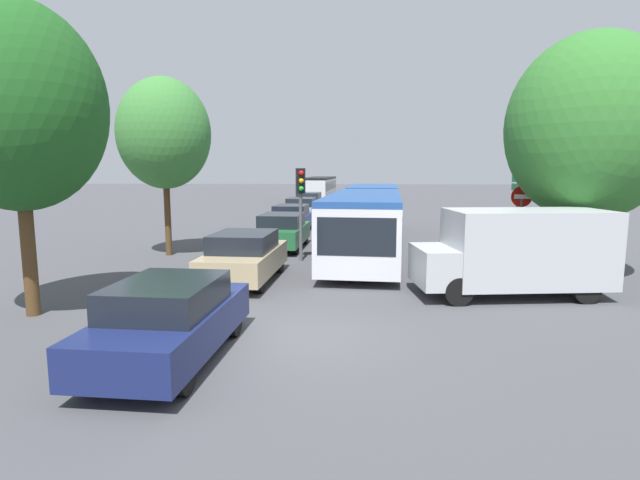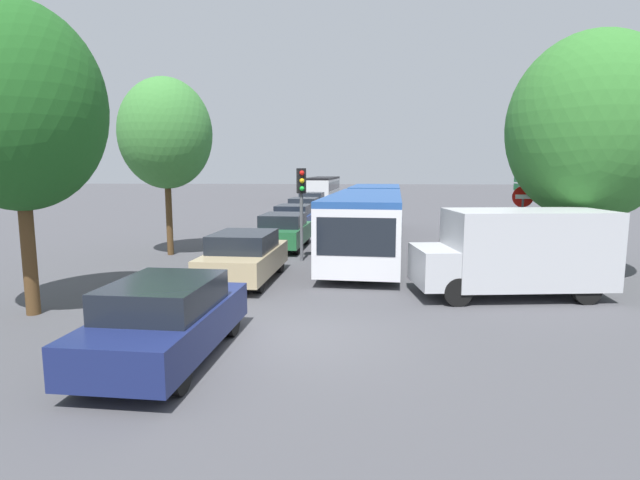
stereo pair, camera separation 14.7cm
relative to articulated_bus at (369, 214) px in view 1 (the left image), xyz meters
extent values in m
plane|color=#47474C|center=(-2.01, -12.18, -1.43)|extent=(200.00, 200.00, 0.00)
cube|color=silver|center=(-0.31, -3.58, -0.15)|extent=(3.30, 9.49, 2.01)
cube|color=black|center=(-0.31, -3.58, 0.21)|extent=(3.28, 9.12, 0.88)
cube|color=#234C93|center=(-0.31, -3.58, 0.95)|extent=(3.30, 9.49, 0.20)
cube|color=silver|center=(0.45, 5.20, -0.15)|extent=(3.04, 6.56, 2.01)
cube|color=black|center=(0.45, 5.20, 0.21)|extent=(3.04, 6.31, 0.88)
cube|color=#234C93|center=(0.45, 5.20, 0.95)|extent=(3.04, 6.56, 0.20)
cylinder|color=black|center=(0.13, 1.54, -0.15)|extent=(1.93, 1.14, 1.85)
cube|color=black|center=(-0.71, -8.18, 0.09)|extent=(2.20, 0.29, 1.08)
cylinder|color=black|center=(0.47, -6.64, -0.94)|extent=(0.38, 1.00, 0.98)
cylinder|color=black|center=(-1.62, -6.46, -0.94)|extent=(0.38, 1.00, 0.98)
cylinder|color=black|center=(0.99, -0.71, -0.94)|extent=(0.38, 1.00, 0.98)
cylinder|color=black|center=(-1.10, -0.53, -0.94)|extent=(0.38, 1.00, 0.98)
cylinder|color=black|center=(1.50, 5.10, -0.94)|extent=(0.38, 1.00, 0.98)
cylinder|color=black|center=(-0.59, 5.29, -0.94)|extent=(0.38, 1.00, 0.98)
cube|color=silver|center=(-3.92, 30.70, -0.15)|extent=(3.29, 11.68, 2.01)
cube|color=black|center=(-3.92, 30.70, 0.21)|extent=(3.28, 11.11, 0.84)
cube|color=black|center=(-3.92, 30.70, 0.96)|extent=(3.29, 11.68, 0.20)
cylinder|color=black|center=(-4.75, 34.56, -0.93)|extent=(0.36, 1.02, 1.00)
cylinder|color=black|center=(-2.61, 34.43, -0.93)|extent=(0.36, 1.02, 1.00)
cylinder|color=black|center=(-5.22, 27.31, -0.93)|extent=(0.36, 1.02, 1.00)
cylinder|color=black|center=(-3.07, 27.17, -0.93)|extent=(0.36, 1.02, 1.00)
cube|color=navy|center=(-4.10, -13.51, -0.83)|extent=(2.01, 4.28, 0.68)
cube|color=black|center=(-4.10, -13.61, -0.23)|extent=(1.76, 2.28, 0.52)
cylinder|color=black|center=(-4.76, -12.13, -1.11)|extent=(0.26, 0.65, 0.64)
cylinder|color=black|center=(-3.28, -12.22, -1.11)|extent=(0.26, 0.65, 0.64)
cylinder|color=black|center=(-4.92, -14.81, -1.11)|extent=(0.26, 0.65, 0.64)
cylinder|color=black|center=(-3.43, -14.89, -1.11)|extent=(0.26, 0.65, 0.64)
cube|color=tan|center=(-4.06, -7.23, -0.81)|extent=(2.07, 4.41, 0.70)
cube|color=black|center=(-4.06, -7.33, -0.19)|extent=(1.81, 2.35, 0.53)
cylinder|color=black|center=(-4.74, -5.80, -1.10)|extent=(0.26, 0.67, 0.66)
cylinder|color=black|center=(-3.21, -5.89, -1.10)|extent=(0.26, 0.67, 0.66)
cylinder|color=black|center=(-4.90, -8.56, -1.10)|extent=(0.26, 0.67, 0.66)
cylinder|color=black|center=(-3.37, -8.65, -1.10)|extent=(0.26, 0.67, 0.66)
cube|color=#236638|center=(-3.72, -0.99, -0.81)|extent=(2.07, 4.40, 0.70)
cube|color=black|center=(-3.73, -1.09, -0.20)|extent=(1.81, 2.35, 0.53)
cylinder|color=black|center=(-4.41, 0.43, -1.10)|extent=(0.26, 0.67, 0.66)
cylinder|color=black|center=(-2.88, 0.34, -1.10)|extent=(0.26, 0.67, 0.66)
cylinder|color=black|center=(-4.56, -2.32, -1.10)|extent=(0.26, 0.67, 0.66)
cylinder|color=black|center=(-3.03, -2.41, -1.10)|extent=(0.26, 0.67, 0.66)
cube|color=#284799|center=(-3.93, 4.43, -0.82)|extent=(2.04, 4.35, 0.69)
cube|color=black|center=(-3.94, 4.33, -0.21)|extent=(1.78, 2.32, 0.53)
cylinder|color=black|center=(-4.61, 5.84, -1.10)|extent=(0.26, 0.66, 0.65)
cylinder|color=black|center=(-3.10, 5.75, -1.10)|extent=(0.26, 0.66, 0.65)
cylinder|color=black|center=(-4.76, 3.12, -1.10)|extent=(0.26, 0.66, 0.65)
cylinder|color=black|center=(-3.25, 3.03, -1.10)|extent=(0.26, 0.66, 0.65)
cube|color=#B7BABF|center=(-3.96, 10.48, -0.81)|extent=(2.07, 4.41, 0.70)
cube|color=black|center=(-3.96, 10.38, -0.19)|extent=(1.81, 2.35, 0.53)
cylinder|color=black|center=(-4.64, 11.90, -1.10)|extent=(0.26, 0.67, 0.66)
cylinder|color=black|center=(-3.11, 11.81, -1.10)|extent=(0.26, 0.67, 0.66)
cylinder|color=black|center=(-4.80, 9.14, -1.10)|extent=(0.26, 0.67, 0.66)
cylinder|color=black|center=(-3.27, 9.06, -1.10)|extent=(0.26, 0.67, 0.66)
cube|color=white|center=(-3.96, 17.13, -0.80)|extent=(2.12, 4.51, 0.71)
cube|color=black|center=(-3.96, 17.03, -0.17)|extent=(1.85, 2.40, 0.55)
cylinder|color=black|center=(-4.66, 18.58, -1.09)|extent=(0.27, 0.68, 0.67)
cylinder|color=black|center=(-3.09, 18.49, -1.09)|extent=(0.27, 0.68, 0.67)
cylinder|color=black|center=(-4.82, 15.77, -1.09)|extent=(0.27, 0.68, 0.67)
cylinder|color=black|center=(-3.26, 15.68, -1.09)|extent=(0.27, 0.68, 0.67)
cube|color=#B7BABF|center=(3.79, -8.57, -0.12)|extent=(4.30, 2.46, 2.00)
cube|color=#B7BABF|center=(1.31, -8.86, -0.59)|extent=(1.11, 1.99, 1.00)
cylinder|color=black|center=(1.81, -9.64, -1.07)|extent=(0.74, 0.32, 0.72)
cylinder|color=black|center=(1.61, -7.98, -1.07)|extent=(0.74, 0.32, 0.72)
cylinder|color=black|center=(5.08, -9.26, -1.07)|extent=(0.74, 0.32, 0.72)
cylinder|color=black|center=(4.89, -7.60, -1.07)|extent=(0.74, 0.32, 0.72)
cylinder|color=#56595E|center=(-2.67, -3.81, 0.27)|extent=(0.12, 0.12, 3.40)
cube|color=black|center=(-2.67, -3.81, 1.52)|extent=(0.37, 0.32, 0.90)
sphere|color=red|center=(-2.63, -3.95, 1.80)|extent=(0.18, 0.18, 0.18)
sphere|color=#EAAD14|center=(-2.63, -3.95, 1.52)|extent=(0.18, 0.18, 0.18)
sphere|color=green|center=(-2.63, -3.95, 1.24)|extent=(0.18, 0.18, 0.18)
cylinder|color=#56595E|center=(4.80, -5.03, -0.23)|extent=(0.08, 0.08, 2.40)
cylinder|color=red|center=(4.80, -5.03, 1.04)|extent=(0.70, 0.03, 0.70)
cube|color=white|center=(4.80, -5.05, 1.04)|extent=(0.50, 0.04, 0.14)
cylinder|color=#56595E|center=(6.11, -0.68, 0.37)|extent=(0.10, 0.10, 3.60)
cube|color=#197A38|center=(6.11, -0.68, 1.87)|extent=(0.08, 1.40, 0.28)
cube|color=#197A38|center=(6.11, -0.68, 1.53)|extent=(0.08, 1.40, 0.28)
cube|color=#197A38|center=(6.11, -0.68, 1.19)|extent=(0.08, 1.40, 0.28)
cylinder|color=#51381E|center=(-8.27, -11.01, 0.08)|extent=(0.31, 0.31, 3.01)
ellipsoid|color=#1E561E|center=(-8.27, -11.01, 3.32)|extent=(3.81, 3.81, 4.63)
cylinder|color=#51381E|center=(-7.99, -2.82, 0.14)|extent=(0.24, 0.24, 3.14)
ellipsoid|color=#3D7F38|center=(-7.99, -2.82, 3.29)|extent=(3.53, 3.53, 4.22)
ellipsoid|color=#33752D|center=(-8.08, -2.33, 2.66)|extent=(2.12, 2.12, 2.32)
cylinder|color=#51381E|center=(6.38, -6.04, -0.18)|extent=(0.24, 0.24, 2.49)
ellipsoid|color=#33752D|center=(6.38, -6.04, 3.18)|extent=(4.97, 4.97, 5.66)
ellipsoid|color=#286623|center=(6.34, -5.74, 2.33)|extent=(2.98, 2.98, 3.11)
camera|label=1|loc=(-0.98, -21.91, 1.96)|focal=28.00mm
camera|label=2|loc=(-0.83, -21.90, 1.96)|focal=28.00mm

